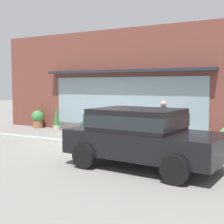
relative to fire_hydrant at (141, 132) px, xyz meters
name	(u,v)px	position (x,y,z in m)	size (l,w,h in m)	color
ground_plane	(88,145)	(-1.68, -0.96, -0.47)	(60.00, 60.00, 0.00)	gray
curb_strip	(85,144)	(-1.68, -1.16, -0.41)	(14.00, 0.24, 0.12)	#B2B2AD
storefront	(127,83)	(-1.68, 2.22, 1.83)	(14.00, 0.81, 4.72)	brown
fire_hydrant	(141,132)	(0.00, 0.00, 0.00)	(0.43, 0.41, 0.92)	red
pedestrian_with_handbag	(163,120)	(0.76, 0.30, 0.46)	(0.23, 0.62, 1.63)	#333847
parked_car_black	(141,134)	(1.33, -3.01, 0.42)	(4.19, 2.31, 1.56)	black
potted_plant_window_right	(127,124)	(-1.37, 1.64, 0.03)	(0.72, 0.72, 0.93)	#9E6042
potted_plant_trailing_edge	(84,127)	(-3.56, 1.55, -0.21)	(0.34, 0.34, 0.54)	#9E6042
potted_plant_window_left	(38,119)	(-6.48, 1.65, 0.01)	(0.63, 0.63, 0.90)	#9E6042
potted_plant_low_front	(56,118)	(-5.09, 1.44, 0.11)	(0.35, 0.35, 1.20)	#B7B2A3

